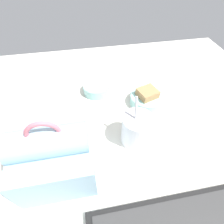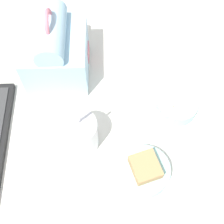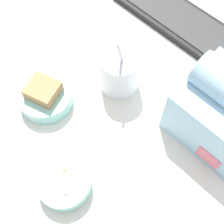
# 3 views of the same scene
# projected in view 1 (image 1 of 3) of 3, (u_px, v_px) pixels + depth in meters

# --- Properties ---
(desk_surface) EXTENTS (1.40, 1.10, 0.02)m
(desk_surface) POSITION_uv_depth(u_px,v_px,m) (109.00, 127.00, 0.61)
(desk_surface) COLOR silver
(desk_surface) RESTS_ON ground
(lunch_bag) EXTENTS (0.18, 0.17, 0.22)m
(lunch_bag) POSITION_uv_depth(u_px,v_px,m) (55.00, 157.00, 0.43)
(lunch_bag) COLOR #9EC6DB
(lunch_bag) RESTS_ON desk_surface
(soup_cup) EXTENTS (0.09, 0.09, 0.17)m
(soup_cup) POSITION_uv_depth(u_px,v_px,m) (136.00, 129.00, 0.52)
(soup_cup) COLOR silver
(soup_cup) RESTS_ON desk_surface
(bento_bowl_sandwich) EXTENTS (0.12, 0.12, 0.06)m
(bento_bowl_sandwich) POSITION_uv_depth(u_px,v_px,m) (146.00, 98.00, 0.65)
(bento_bowl_sandwich) COLOR #93D1CC
(bento_bowl_sandwich) RESTS_ON desk_surface
(bento_bowl_snacks) EXTENTS (0.11, 0.11, 0.05)m
(bento_bowl_snacks) POSITION_uv_depth(u_px,v_px,m) (97.00, 88.00, 0.70)
(bento_bowl_snacks) COLOR #93D1CC
(bento_bowl_snacks) RESTS_ON desk_surface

